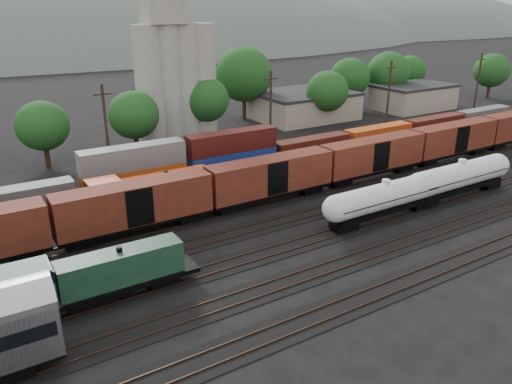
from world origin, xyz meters
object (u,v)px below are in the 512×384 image
green_locomotive (85,279)px  tank_car_a (384,197)px  grain_silo (175,69)px  orange_locomotive (143,191)px

green_locomotive → tank_car_a: (30.02, -0.00, 0.09)m
tank_car_a → grain_silo: (-4.89, 41.00, 8.81)m
green_locomotive → grain_silo: size_ratio=0.53×
grain_silo → orange_locomotive: bearing=-120.5°
tank_car_a → grain_silo: size_ratio=0.54×
green_locomotive → tank_car_a: bearing=-0.0°
green_locomotive → tank_car_a: size_ratio=0.99×
green_locomotive → orange_locomotive: (9.79, 15.00, -0.03)m
green_locomotive → orange_locomotive: bearing=56.9°
tank_car_a → orange_locomotive: bearing=143.4°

